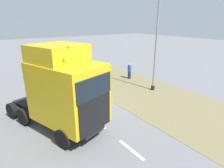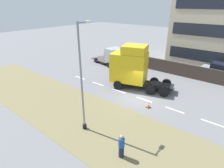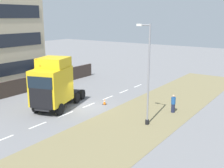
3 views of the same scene
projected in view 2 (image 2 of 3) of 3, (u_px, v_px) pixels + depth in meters
The scene contains 11 objects.
ground_plane at pixel (138, 98), 19.39m from camera, with size 120.00×120.00×0.00m, color slate.
grass_verge at pixel (99, 124), 15.12m from camera, with size 7.00×44.00×0.01m.
lane_markings at pixel (144, 100), 18.98m from camera, with size 0.16×21.00×0.00m.
boundary_wall at pixel (174, 68), 25.44m from camera, with size 0.25×24.00×1.76m.
building_block at pixel (211, 26), 28.27m from camera, with size 9.47×9.55×12.77m.
lorry_cab at pixel (131, 67), 20.98m from camera, with size 4.58×7.26×5.02m.
flatbed_truck at pixel (112, 56), 28.81m from camera, with size 3.21×5.72×2.78m.
parked_car at pixel (221, 72), 23.53m from camera, with size 2.21×4.74×2.13m.
lamp_post at pixel (83, 84), 13.18m from camera, with size 1.27×0.31×7.99m.
pedestrian at pixel (121, 146), 11.62m from camera, with size 0.39×0.39×1.67m.
traffic_cone_lead at pixel (149, 105), 17.44m from camera, with size 0.36×0.36×0.58m.
Camera 2 is at (-15.07, -8.77, 9.01)m, focal length 30.00 mm.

